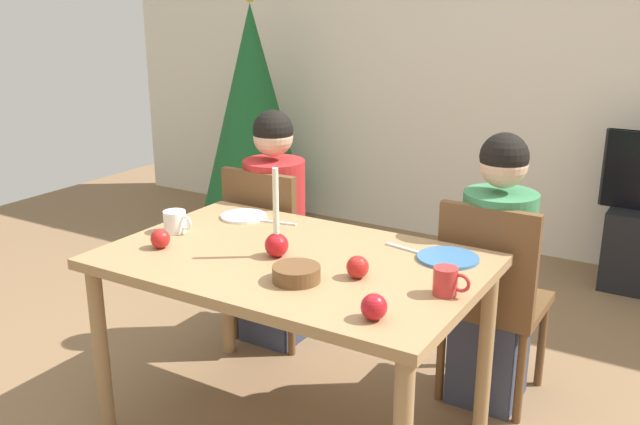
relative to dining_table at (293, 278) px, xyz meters
The scene contains 18 objects.
back_wall 2.68m from the dining_table, 90.00° to the left, with size 6.40×0.10×2.60m, color beige.
dining_table is the anchor object (origin of this frame).
chair_left 0.82m from the dining_table, 130.78° to the left, with size 0.40×0.40×0.90m.
chair_right 0.85m from the dining_table, 46.27° to the left, with size 0.40×0.40×0.90m.
person_left_child 0.83m from the dining_table, 129.31° to the left, with size 0.30×0.30×1.17m.
person_right_child 0.87m from the dining_table, 47.76° to the left, with size 0.30×0.30×1.17m.
christmas_tree 2.74m from the dining_table, 129.35° to the left, with size 0.78×0.78×1.72m.
candle_centerpiece 0.16m from the dining_table, 153.55° to the right, with size 0.09×0.09×0.34m.
plate_left 0.54m from the dining_table, 146.69° to the left, with size 0.20×0.20×0.01m, color white.
plate_right 0.58m from the dining_table, 28.40° to the left, with size 0.23×0.23×0.01m, color teal.
mug_left 0.58m from the dining_table, behind, with size 0.14×0.09×0.09m.
mug_right 0.63m from the dining_table, ahead, with size 0.12×0.08×0.09m.
fork_left 0.42m from the dining_table, 132.55° to the left, with size 0.18×0.01×0.01m, color silver.
fork_right 0.45m from the dining_table, 41.07° to the left, with size 0.18×0.01×0.01m, color silver.
bowl_walnuts 0.26m from the dining_table, 53.30° to the right, with size 0.17×0.17×0.05m, color brown.
apple_near_candle 0.53m from the dining_table, 159.64° to the right, with size 0.08×0.08×0.08m, color red.
apple_by_left_plate 0.60m from the dining_table, 32.23° to the right, with size 0.08×0.08×0.08m, color #AD151D.
apple_by_right_mug 0.33m from the dining_table, ahead, with size 0.08×0.08×0.08m, color #B11D19.
Camera 1 is at (1.34, -2.03, 1.68)m, focal length 39.18 mm.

